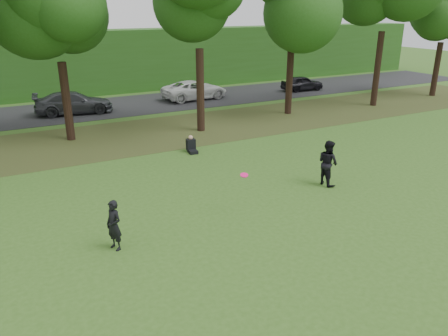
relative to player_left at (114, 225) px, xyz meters
name	(u,v)px	position (x,y,z in m)	size (l,w,h in m)	color
ground	(252,241)	(3.80, -1.51, -0.77)	(120.00, 120.00, 0.00)	#32541A
leaf_litter	(130,136)	(3.80, 11.49, -0.77)	(60.00, 7.00, 0.01)	#412C17
street	(98,108)	(3.80, 19.49, -0.76)	(70.00, 7.00, 0.02)	black
far_hedge	(78,63)	(3.80, 25.49, 1.73)	(70.00, 3.00, 5.00)	#245017
player_left	(114,225)	(0.00, 0.00, 0.00)	(0.56, 0.37, 1.54)	black
player_right	(328,163)	(8.85, 1.02, 0.15)	(0.89, 0.70, 1.84)	black
parked_cars	(104,100)	(4.17, 18.87, -0.06)	(36.99, 3.38, 1.45)	black
frisbee	(244,175)	(4.51, 0.21, 0.69)	(0.33, 0.33, 0.10)	#FF1576
seated_person	(191,146)	(5.70, 7.40, -0.46)	(0.48, 0.76, 0.83)	black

